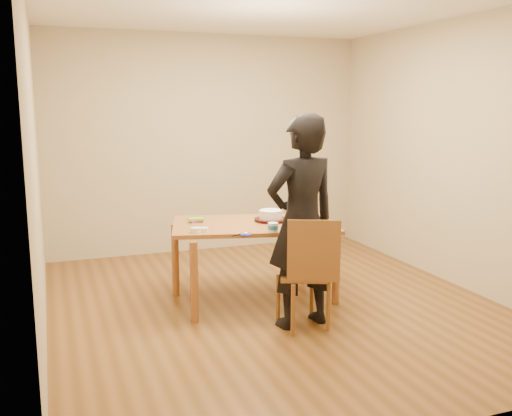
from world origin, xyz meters
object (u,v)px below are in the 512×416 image
object	(u,v)px
dining_chair	(303,275)
cake	(271,215)
dining_table	(254,225)
cake_plate	(271,220)
person	(302,222)

from	to	relation	value
dining_chair	cake	distance (m)	0.88
dining_table	cake_plate	distance (m)	0.19
cake	person	world-z (taller)	person
dining_table	person	size ratio (longest dim) A/B	0.85
dining_table	dining_chair	size ratio (longest dim) A/B	4.06
cake_plate	person	xyz separation A→B (m)	(-0.03, -0.76, 0.13)
dining_chair	cake_plate	bearing A→B (deg)	111.07
dining_table	cake_plate	world-z (taller)	cake_plate
dining_chair	cake_plate	distance (m)	0.86
cake_plate	cake	distance (m)	0.05
cake_plate	cake	world-z (taller)	cake
dining_table	cake_plate	bearing A→B (deg)	23.29
dining_chair	cake_plate	world-z (taller)	cake_plate
dining_table	cake	xyz separation A→B (m)	(0.18, 0.03, 0.08)
dining_chair	dining_table	bearing A→B (deg)	124.16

